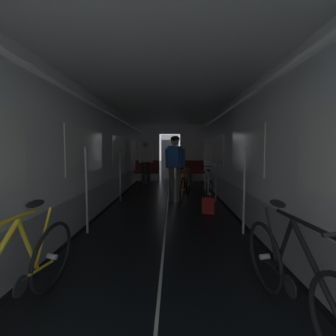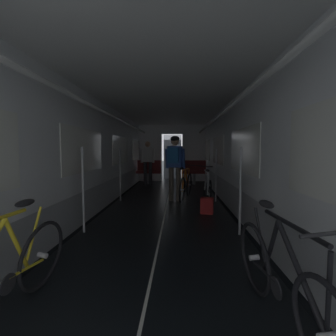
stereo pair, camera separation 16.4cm
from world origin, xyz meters
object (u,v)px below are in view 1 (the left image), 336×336
bicycle_silver (208,189)px  bicycle_yellow (14,278)px  person_cyclist_aisle (175,161)px  backpack_on_floor (209,205)px  bicycle_black (295,278)px  person_standing_near_bench (146,160)px  bench_seat_far_left (147,170)px  bicycle_orange_in_aisle (186,185)px  bench_seat_far_right (192,170)px

bicycle_silver → bicycle_yellow: size_ratio=1.00×
person_cyclist_aisle → backpack_on_floor: bearing=-61.0°
bicycle_black → person_standing_near_bench: size_ratio=1.00×
bicycle_black → person_standing_near_bench: person_standing_near_bench is taller
bicycle_black → bicycle_silver: size_ratio=1.00×
bicycle_black → bicycle_yellow: 2.15m
bench_seat_far_left → person_standing_near_bench: person_standing_near_bench is taller
bicycle_orange_in_aisle → backpack_on_floor: bicycle_orange_in_aisle is taller
person_cyclist_aisle → backpack_on_floor: (0.71, -1.29, -0.90)m
bicycle_silver → bicycle_yellow: 4.94m
bicycle_silver → person_standing_near_bench: bearing=120.1°
bicycle_black → bicycle_yellow: bicycle_yellow is taller
person_standing_near_bench → backpack_on_floor: size_ratio=4.96×
bench_seat_far_left → bench_seat_far_right: same height
bicycle_silver → bicycle_yellow: bearing=-115.2°
person_standing_near_bench → bicycle_silver: bearing=-59.9°
bench_seat_far_left → backpack_on_floor: bearing=-68.8°
bicycle_silver → backpack_on_floor: (-0.11, -0.97, -0.21)m
bicycle_yellow → backpack_on_floor: 4.03m
bicycle_black → person_standing_near_bench: 8.00m
bench_seat_far_left → person_cyclist_aisle: size_ratio=0.57×
bicycle_orange_in_aisle → backpack_on_floor: (0.41, -1.56, -0.21)m
bicycle_orange_in_aisle → person_cyclist_aisle: bearing=-138.1°
bench_seat_far_left → bicycle_silver: bench_seat_far_left is taller
bicycle_black → bicycle_yellow: size_ratio=1.00×
bicycle_silver → person_cyclist_aisle: bearing=158.8°
bench_seat_far_left → bicycle_orange_in_aisle: bearing=-65.8°
bench_seat_far_left → bicycle_silver: bearing=-62.5°
bench_seat_far_left → bench_seat_far_right: (1.80, 0.00, 0.00)m
bicycle_black → bicycle_yellow: bearing=-179.2°
bicycle_black → bicycle_silver: bicycle_black is taller
bench_seat_far_left → bicycle_black: bearing=-76.4°
bench_seat_far_right → person_standing_near_bench: size_ratio=0.58×
person_cyclist_aisle → person_standing_near_bench: (-1.09, 2.98, -0.10)m
backpack_on_floor → bicycle_yellow: bearing=-119.6°
bench_seat_far_right → bicycle_black: (0.16, -8.11, -0.19)m
bicycle_black → person_standing_near_bench: bearing=104.2°
bench_seat_far_left → bicycle_yellow: (-0.19, -8.14, -0.19)m
bench_seat_far_right → bench_seat_far_left: bearing=180.0°
bicycle_orange_in_aisle → backpack_on_floor: size_ratio=4.90×
bench_seat_far_right → bicycle_black: bearing=-88.9°
person_cyclist_aisle → bicycle_orange_in_aisle: size_ratio=1.04×
bench_seat_far_right → bicycle_black: size_ratio=0.58×
bicycle_silver → person_cyclist_aisle: person_cyclist_aisle is taller
person_cyclist_aisle → bench_seat_far_right: bearing=78.0°
bicycle_silver → person_standing_near_bench: (-1.91, 3.30, 0.59)m
bench_seat_far_left → person_standing_near_bench: size_ratio=0.58×
bicycle_black → bicycle_orange_in_aisle: size_ratio=1.02×
bench_seat_far_left → backpack_on_floor: 5.00m
bicycle_silver → backpack_on_floor: bearing=-96.6°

